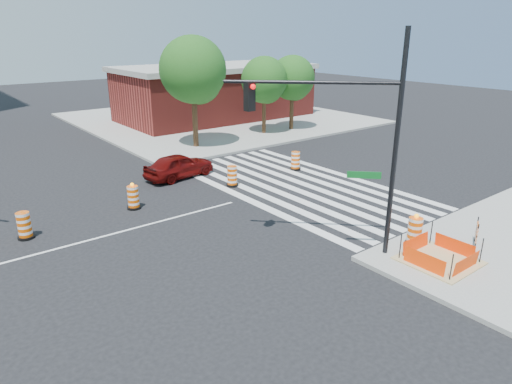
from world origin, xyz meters
The scene contains 17 objects.
ground centered at (0.00, 0.00, 0.00)m, with size 120.00×120.00×0.00m, color black.
sidewalk_ne centered at (18.00, 18.00, 0.07)m, with size 22.00×22.00×0.15m, color gray.
crosswalk_east centered at (10.95, 0.00, 0.01)m, with size 6.75×13.50×0.01m.
lane_centerline centered at (0.00, 0.00, 0.01)m, with size 14.00×0.12×0.01m, color silver.
excavation_pit centered at (9.00, -9.00, 0.22)m, with size 2.20×2.20×0.90m.
brick_storefront centered at (18.00, 18.00, 2.32)m, with size 16.50×8.50×4.60m.
red_coupe centered at (7.00, 4.77, 0.65)m, with size 1.53×3.81×1.30m, color #550807.
signal_pole_se centered at (7.05, -6.44, 4.49)m, with size 4.02×3.96×7.30m.
pit_drum centered at (9.36, -7.78, 0.65)m, with size 0.61×0.61×1.21m.
barricade centered at (11.07, -9.13, 0.68)m, with size 0.74×0.42×0.96m.
tree_north_c centered at (11.04, 9.80, 4.80)m, with size 4.20×4.20×7.15m.
tree_north_d centered at (17.22, 10.34, 3.82)m, with size 3.35×3.35×5.69m.
tree_north_e centered at (19.84, 10.20, 3.82)m, with size 3.38×3.35×5.69m.
median_drum_2 centered at (-1.22, 1.63, 0.48)m, with size 0.60×0.60×1.02m.
median_drum_3 centered at (3.22, 2.01, 0.49)m, with size 0.60×0.60×1.18m.
median_drum_4 centered at (8.37, 1.90, 0.48)m, with size 0.60×0.60×1.02m.
median_drum_5 centered at (12.79, 2.07, 0.48)m, with size 0.60×0.60×1.02m.
Camera 1 is at (-3.98, -15.85, 7.28)m, focal length 32.00 mm.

